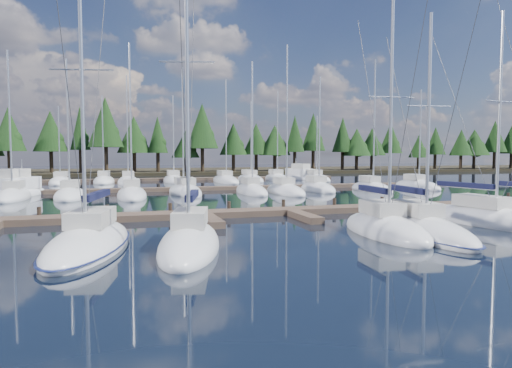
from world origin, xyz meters
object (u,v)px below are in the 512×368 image
object	(u,v)px
front_sailboat_2	(190,243)
motor_yacht_right	(299,176)
motor_yacht_left	(17,191)
front_sailboat_4	(421,230)
front_sailboat_1	(89,243)
front_sailboat_5	(487,220)
front_sailboat_3	(385,229)
main_dock	(292,212)

from	to	relation	value
front_sailboat_2	motor_yacht_right	world-z (taller)	front_sailboat_2
front_sailboat_2	motor_yacht_left	xyz separation A→B (m)	(-12.78, 29.72, 0.19)
front_sailboat_4	front_sailboat_1	bearing A→B (deg)	176.24
front_sailboat_2	front_sailboat_4	bearing A→B (deg)	1.10
front_sailboat_4	motor_yacht_left	xyz separation A→B (m)	(-24.65, 29.49, 0.22)
front_sailboat_4	motor_yacht_right	distance (m)	51.19
front_sailboat_1	front_sailboat_2	size ratio (longest dim) A/B	0.96
front_sailboat_1	front_sailboat_5	size ratio (longest dim) A/B	1.07
front_sailboat_3	motor_yacht_right	distance (m)	50.97
front_sailboat_2	front_sailboat_5	xyz separation A→B (m)	(17.81, 2.08, -0.02)
front_sailboat_1	front_sailboat_5	bearing A→B (deg)	2.08
front_sailboat_3	front_sailboat_4	size ratio (longest dim) A/B	1.07
front_sailboat_3	motor_yacht_left	bearing A→B (deg)	128.61
motor_yacht_right	front_sailboat_4	bearing A→B (deg)	-104.72
main_dock	front_sailboat_4	bearing A→B (deg)	-68.25
motor_yacht_right	front_sailboat_2	bearing A→B (deg)	-116.57
motor_yacht_right	main_dock	bearing A→B (deg)	-112.35
front_sailboat_4	front_sailboat_5	distance (m)	6.22
motor_yacht_left	front_sailboat_4	bearing A→B (deg)	-50.11
front_sailboat_1	front_sailboat_5	world-z (taller)	front_sailboat_1
motor_yacht_right	front_sailboat_1	bearing A→B (deg)	-120.98
front_sailboat_2	motor_yacht_right	size ratio (longest dim) A/B	1.64
front_sailboat_1	front_sailboat_3	size ratio (longest dim) A/B	1.09
front_sailboat_1	front_sailboat_4	size ratio (longest dim) A/B	1.17
main_dock	front_sailboat_1	world-z (taller)	front_sailboat_1
motor_yacht_left	motor_yacht_right	distance (m)	42.65
motor_yacht_right	front_sailboat_3	bearing A→B (deg)	-106.72
main_dock	front_sailboat_4	distance (m)	9.77
motor_yacht_left	motor_yacht_right	size ratio (longest dim) A/B	1.06
main_dock	motor_yacht_left	xyz separation A→B (m)	(-21.03, 20.42, 0.28)
front_sailboat_3	front_sailboat_4	distance (m)	1.80
front_sailboat_1	front_sailboat_4	bearing A→B (deg)	-3.76
front_sailboat_4	motor_yacht_left	world-z (taller)	front_sailboat_4
main_dock	front_sailboat_5	size ratio (longest dim) A/B	3.39
front_sailboat_3	front_sailboat_1	bearing A→B (deg)	178.58
main_dock	front_sailboat_3	world-z (taller)	front_sailboat_3
front_sailboat_3	motor_yacht_right	size ratio (longest dim) A/B	1.44
main_dock	front_sailboat_3	bearing A→B (deg)	-76.82
front_sailboat_1	motor_yacht_left	distance (m)	29.70
front_sailboat_2	front_sailboat_3	size ratio (longest dim) A/B	1.14
front_sailboat_2	motor_yacht_left	bearing A→B (deg)	113.27
front_sailboat_4	motor_yacht_left	bearing A→B (deg)	129.89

